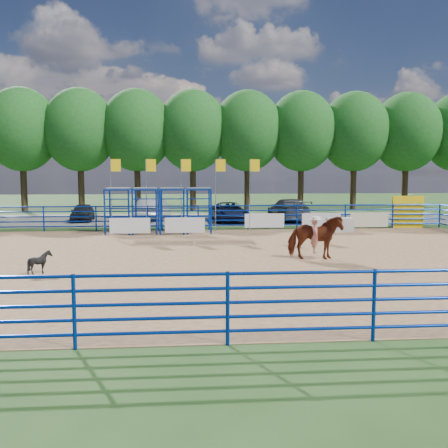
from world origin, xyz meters
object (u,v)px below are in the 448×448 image
at_px(announcer_table, 340,225).
at_px(car_b, 153,209).
at_px(calf, 40,262).
at_px(car_a, 83,212).
at_px(car_c, 229,212).
at_px(horse_and_rider, 315,236).
at_px(car_d, 289,210).

height_order(announcer_table, car_b, car_b).
height_order(calf, car_a, car_a).
xyz_separation_m(announcer_table, car_c, (-5.87, 6.65, 0.26)).
xyz_separation_m(horse_and_rider, car_d, (2.29, 15.77, -0.16)).
bearing_deg(announcer_table, calf, -141.76).
bearing_deg(car_a, car_c, -11.14).
relative_size(car_c, car_d, 0.89).
height_order(horse_and_rider, car_a, horse_and_rider).
relative_size(car_a, car_c, 0.76).
distance_m(car_a, car_c, 10.38).
distance_m(horse_and_rider, car_a, 20.79).
distance_m(horse_and_rider, car_d, 15.93).
distance_m(car_a, car_b, 5.00).
bearing_deg(car_c, announcer_table, -53.07).
bearing_deg(car_c, car_b, 156.24).
height_order(horse_and_rider, car_d, horse_and_rider).
bearing_deg(calf, horse_and_rider, -80.08).
bearing_deg(announcer_table, car_a, 154.27).
distance_m(calf, car_c, 19.37).
bearing_deg(car_a, calf, -87.89).
bearing_deg(car_b, car_d, -178.89).
bearing_deg(horse_and_rider, car_c, 97.31).
bearing_deg(car_b, calf, 93.34).
bearing_deg(car_c, car_a, 169.14).
bearing_deg(car_d, car_a, -5.81).
distance_m(announcer_table, car_a, 17.96).
xyz_separation_m(car_a, car_d, (14.61, -0.99, 0.17)).
relative_size(calf, car_c, 0.16).
bearing_deg(calf, car_b, -9.22).
height_order(calf, car_b, car_b).
xyz_separation_m(horse_and_rider, car_c, (-2.00, 15.60, -0.28)).
distance_m(horse_and_rider, car_b, 18.97).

